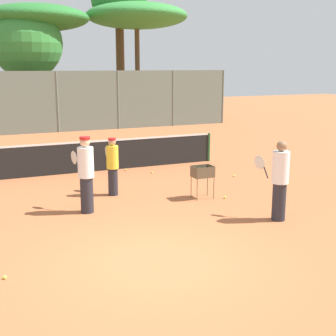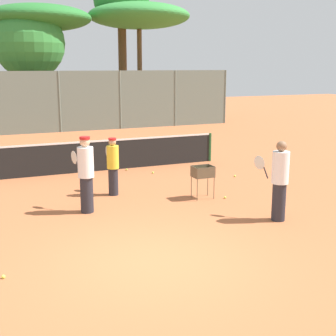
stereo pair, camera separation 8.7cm
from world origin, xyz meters
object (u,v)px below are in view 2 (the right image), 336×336
object	(u,v)px
player_white_outfit	(113,166)
player_red_cap	(86,174)
ball_cart	(203,174)
tennis_net	(67,157)
parked_car	(28,116)
player_yellow_shirt	(280,180)

from	to	relation	value
player_white_outfit	player_red_cap	bearing A→B (deg)	139.40
player_white_outfit	ball_cart	distance (m)	2.51
tennis_net	parked_car	xyz separation A→B (m)	(0.33, 13.01, 0.10)
player_white_outfit	player_red_cap	size ratio (longest dim) A/B	0.85
player_red_cap	tennis_net	bearing A→B (deg)	-22.25
parked_car	player_yellow_shirt	bearing A→B (deg)	-80.76
player_white_outfit	parked_car	distance (m)	16.15
tennis_net	player_yellow_shirt	distance (m)	7.68
tennis_net	player_red_cap	distance (m)	4.45
tennis_net	player_red_cap	world-z (taller)	player_red_cap
ball_cart	player_yellow_shirt	bearing A→B (deg)	-71.73
player_yellow_shirt	ball_cart	size ratio (longest dim) A/B	2.09
player_yellow_shirt	tennis_net	bearing A→B (deg)	3.27
player_white_outfit	parked_car	xyz separation A→B (m)	(-0.31, 16.15, -0.18)
player_yellow_shirt	ball_cart	xyz separation A→B (m)	(-0.77, 2.35, -0.29)
tennis_net	player_white_outfit	xyz separation A→B (m)	(0.65, -3.13, 0.28)
player_white_outfit	player_yellow_shirt	world-z (taller)	player_yellow_shirt
player_white_outfit	player_yellow_shirt	bearing A→B (deg)	-142.31
player_white_outfit	player_yellow_shirt	xyz separation A→B (m)	(2.91, -3.66, 0.13)
player_yellow_shirt	parked_car	distance (m)	20.07
player_red_cap	parked_car	size ratio (longest dim) A/B	0.45
player_white_outfit	ball_cart	xyz separation A→B (m)	(2.13, -1.31, -0.17)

